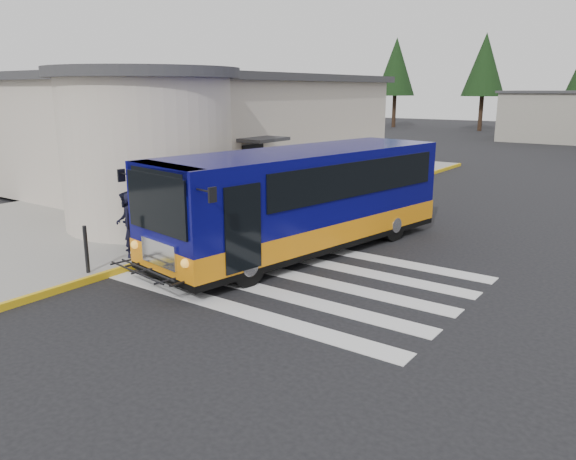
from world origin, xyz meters
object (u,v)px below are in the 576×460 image
Objects in this scene: pedestrian_b at (127,221)px; bollard at (86,249)px; pedestrian_a at (133,225)px; transit_bus at (302,204)px.

pedestrian_b reaches higher than bollard.
bollard is at bearing -20.39° from pedestrian_b.
pedestrian_a is 1.05× the size of pedestrian_b.
transit_bus is at bearing 86.41° from pedestrian_b.
transit_bus is 5.64m from bollard.
pedestrian_b is 2.02m from bollard.
pedestrian_a is 0.73m from pedestrian_b.
pedestrian_a reaches higher than pedestrian_b.
pedestrian_a is at bearing -121.04° from transit_bus.
pedestrian_a is 1.54m from bollard.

